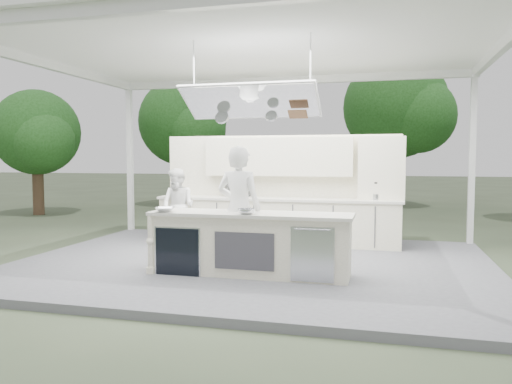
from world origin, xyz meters
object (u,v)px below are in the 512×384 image
(back_counter, at_px, (277,220))
(head_chef, at_px, (239,209))
(demo_island, at_px, (249,243))
(sous_chef, at_px, (178,206))

(back_counter, relative_size, head_chef, 2.58)
(demo_island, relative_size, head_chef, 1.58)
(sous_chef, bearing_deg, back_counter, 30.09)
(back_counter, height_order, head_chef, head_chef)
(back_counter, distance_m, head_chef, 2.65)
(demo_island, distance_m, head_chef, 0.59)
(back_counter, bearing_deg, head_chef, -90.91)
(back_counter, xyz_separation_m, head_chef, (-0.04, -2.60, 0.51))
(demo_island, height_order, back_counter, same)
(demo_island, bearing_deg, sous_chef, 133.78)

